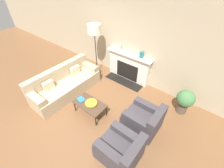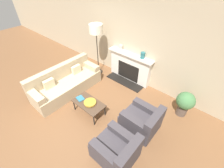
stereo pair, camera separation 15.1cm
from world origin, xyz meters
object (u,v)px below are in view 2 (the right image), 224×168
(floor_lamp, at_px, (96,32))
(mantel_vase_center_left, at_px, (143,55))
(coffee_table, at_px, (89,104))
(fireplace, at_px, (130,67))
(couch, at_px, (66,83))
(bowl, at_px, (90,102))
(mantel_vase_left, at_px, (121,48))
(armchair_near, at_px, (117,150))
(book, at_px, (80,98))
(armchair_far, at_px, (142,121))
(potted_plant, at_px, (185,102))

(floor_lamp, xyz_separation_m, mantel_vase_center_left, (1.60, 0.43, -0.49))
(coffee_table, distance_m, mantel_vase_center_left, 2.24)
(fireplace, xyz_separation_m, mantel_vase_center_left, (0.44, 0.02, 0.62))
(couch, xyz_separation_m, mantel_vase_center_left, (1.61, 1.92, 0.80))
(mantel_vase_center_left, bearing_deg, fireplace, -177.98)
(bowl, bearing_deg, couch, 173.55)
(bowl, xyz_separation_m, mantel_vase_left, (-0.59, 2.07, 0.69))
(couch, relative_size, armchair_near, 2.58)
(book, distance_m, mantel_vase_center_left, 2.33)
(book, bearing_deg, armchair_near, -3.29)
(armchair_far, distance_m, bowl, 1.45)
(couch, distance_m, potted_plant, 3.63)
(bowl, relative_size, potted_plant, 0.44)
(floor_lamp, bearing_deg, potted_plant, 0.54)
(armchair_far, bearing_deg, armchair_near, -0.00)
(armchair_far, relative_size, potted_plant, 1.16)
(fireplace, xyz_separation_m, coffee_table, (0.10, -2.07, -0.14))
(book, relative_size, potted_plant, 0.34)
(armchair_far, relative_size, coffee_table, 0.98)
(floor_lamp, bearing_deg, coffee_table, -52.56)
(fireplace, xyz_separation_m, couch, (-1.17, -1.90, -0.18))
(fireplace, distance_m, mantel_vase_left, 0.76)
(armchair_near, height_order, armchair_far, same)
(armchair_near, relative_size, floor_lamp, 0.48)
(coffee_table, bearing_deg, armchair_near, -19.25)
(couch, distance_m, armchair_near, 2.76)
(armchair_far, height_order, coffee_table, armchair_far)
(coffee_table, xyz_separation_m, mantel_vase_center_left, (0.34, 2.08, 0.76))
(book, bearing_deg, floor_lamp, 131.15)
(fireplace, xyz_separation_m, book, (-0.20, -2.11, -0.09))
(fireplace, height_order, book, fireplace)
(couch, bearing_deg, potted_plant, -65.28)
(mantel_vase_center_left, height_order, potted_plant, mantel_vase_center_left)
(mantel_vase_center_left, relative_size, potted_plant, 0.26)
(bowl, xyz_separation_m, potted_plant, (1.97, 1.67, 0.03))
(book, relative_size, mantel_vase_center_left, 1.27)
(armchair_far, xyz_separation_m, coffee_table, (-1.41, -0.51, 0.06))
(armchair_far, distance_m, coffee_table, 1.50)
(couch, height_order, coffee_table, couch)
(armchair_near, relative_size, potted_plant, 1.16)
(fireplace, bearing_deg, couch, -121.62)
(armchair_far, bearing_deg, mantel_vase_left, -129.05)
(potted_plant, bearing_deg, armchair_near, -105.79)
(armchair_far, height_order, bowl, armchair_far)
(fireplace, relative_size, mantel_vase_center_left, 8.37)
(armchair_near, xyz_separation_m, book, (-1.70, 0.45, 0.11))
(armchair_near, height_order, bowl, armchair_near)
(floor_lamp, relative_size, mantel_vase_left, 9.85)
(bowl, bearing_deg, armchair_far, 20.01)
(coffee_table, bearing_deg, floor_lamp, 127.44)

